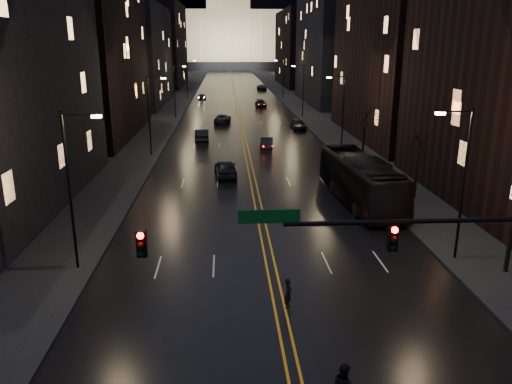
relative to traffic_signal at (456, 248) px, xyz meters
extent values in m
plane|color=black|center=(-5.91, 0.00, -5.10)|extent=(900.00, 900.00, 0.00)
cube|color=black|center=(-5.91, 130.00, -5.09)|extent=(20.00, 320.00, 0.02)
cube|color=black|center=(-19.91, 130.00, -5.02)|extent=(8.00, 320.00, 0.16)
cube|color=black|center=(8.09, 130.00, -5.02)|extent=(8.00, 320.00, 0.16)
cube|color=orange|center=(-5.91, 130.00, -5.08)|extent=(0.62, 320.00, 0.01)
cube|color=black|center=(-26.91, 54.00, 8.90)|extent=(12.00, 30.00, 28.00)
cube|color=black|center=(-26.91, 92.00, 4.90)|extent=(12.00, 34.00, 20.00)
cube|color=black|center=(-26.91, 140.00, 6.90)|extent=(12.00, 40.00, 24.00)
cube|color=black|center=(15.09, 92.00, 7.90)|extent=(12.00, 34.00, 26.00)
cube|color=black|center=(15.09, 140.00, 5.90)|extent=(12.00, 40.00, 22.00)
cube|color=black|center=(-5.91, 250.00, -3.10)|extent=(90.00, 50.00, 4.00)
cube|color=#E3C783|center=(-5.91, 250.00, 10.90)|extent=(80.00, 36.00, 24.00)
cylinder|color=black|center=(-0.41, 0.00, 1.10)|extent=(12.00, 0.18, 0.18)
cube|color=black|center=(-11.41, 0.00, 0.50)|extent=(0.35, 0.30, 1.00)
cube|color=black|center=(-2.41, 0.00, 0.50)|extent=(0.35, 0.30, 1.00)
sphere|color=#FF0705|center=(-11.41, -0.18, 0.85)|extent=(0.24, 0.24, 0.24)
sphere|color=#FF0705|center=(-2.41, -0.18, 0.85)|extent=(0.24, 0.24, 0.24)
cube|color=#053F14|center=(-6.91, 0.00, 1.40)|extent=(2.20, 0.06, 0.50)
cylinder|color=black|center=(5.09, 10.00, -0.60)|extent=(0.16, 0.16, 9.00)
cylinder|color=black|center=(4.19, 10.00, 3.70)|extent=(1.80, 0.10, 0.10)
cube|color=#EDD48E|center=(3.29, 10.00, 3.60)|extent=(0.50, 0.25, 0.15)
cylinder|color=black|center=(-16.91, 10.00, -0.60)|extent=(0.16, 0.16, 9.00)
cylinder|color=black|center=(-16.01, 10.00, 3.70)|extent=(1.80, 0.10, 0.10)
cube|color=#EDD48E|center=(-15.11, 10.00, 3.60)|extent=(0.50, 0.25, 0.15)
cylinder|color=black|center=(5.09, 40.00, -0.60)|extent=(0.16, 0.16, 9.00)
cylinder|color=black|center=(4.19, 40.00, 3.70)|extent=(1.80, 0.10, 0.10)
cube|color=#EDD48E|center=(3.29, 40.00, 3.60)|extent=(0.50, 0.25, 0.15)
cylinder|color=black|center=(-16.91, 40.00, -0.60)|extent=(0.16, 0.16, 9.00)
cylinder|color=black|center=(-16.01, 40.00, 3.70)|extent=(1.80, 0.10, 0.10)
cube|color=#EDD48E|center=(-15.11, 40.00, 3.60)|extent=(0.50, 0.25, 0.15)
cylinder|color=black|center=(5.09, 70.00, -0.60)|extent=(0.16, 0.16, 9.00)
cylinder|color=black|center=(4.19, 70.00, 3.70)|extent=(1.80, 0.10, 0.10)
cube|color=#EDD48E|center=(3.29, 70.00, 3.60)|extent=(0.50, 0.25, 0.15)
cylinder|color=black|center=(-16.91, 70.00, -0.60)|extent=(0.16, 0.16, 9.00)
cylinder|color=black|center=(-16.01, 70.00, 3.70)|extent=(1.80, 0.10, 0.10)
cube|color=#EDD48E|center=(-15.11, 70.00, 3.60)|extent=(0.50, 0.25, 0.15)
cylinder|color=black|center=(5.09, 100.00, -0.60)|extent=(0.16, 0.16, 9.00)
cylinder|color=black|center=(4.19, 100.00, 3.70)|extent=(1.80, 0.10, 0.10)
cube|color=#EDD48E|center=(3.29, 100.00, 3.60)|extent=(0.50, 0.25, 0.15)
cylinder|color=black|center=(-16.91, 100.00, -0.60)|extent=(0.16, 0.16, 9.00)
cylinder|color=black|center=(-16.01, 100.00, 3.70)|extent=(1.80, 0.10, 0.10)
cube|color=#EDD48E|center=(-15.11, 100.00, 3.60)|extent=(0.50, 0.25, 0.15)
cylinder|color=black|center=(7.09, 8.00, -3.35)|extent=(0.24, 0.24, 3.50)
cylinder|color=black|center=(7.09, 22.00, -3.35)|extent=(0.24, 0.24, 3.50)
cylinder|color=black|center=(7.09, 38.00, -3.35)|extent=(0.24, 0.24, 3.50)
imported|color=black|center=(2.33, 21.50, -3.22)|extent=(4.05, 13.67, 3.76)
imported|color=black|center=(-8.45, 30.25, -4.25)|extent=(2.35, 5.11, 1.70)
imported|color=black|center=(-11.49, 48.68, -4.28)|extent=(1.93, 5.07, 1.65)
imported|color=black|center=(-8.82, 64.40, -4.39)|extent=(2.87, 5.36, 1.43)
imported|color=black|center=(-13.69, 99.94, -4.46)|extent=(2.10, 4.55, 1.29)
imported|color=black|center=(-3.41, 43.14, -4.40)|extent=(1.92, 4.38, 1.40)
imported|color=black|center=(2.43, 56.83, -4.28)|extent=(2.17, 4.91, 1.64)
imported|color=black|center=(-1.15, 85.18, -4.39)|extent=(2.29, 5.00, 1.42)
imported|color=black|center=(1.84, 123.64, -4.35)|extent=(2.54, 5.45, 1.51)
imported|color=black|center=(-5.50, 5.00, -4.32)|extent=(0.56, 0.67, 1.56)
camera|label=1|loc=(-8.39, -16.51, 7.23)|focal=35.00mm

